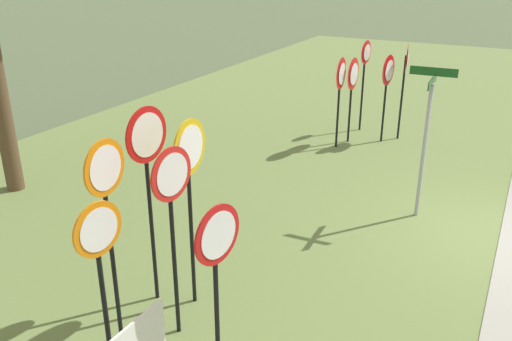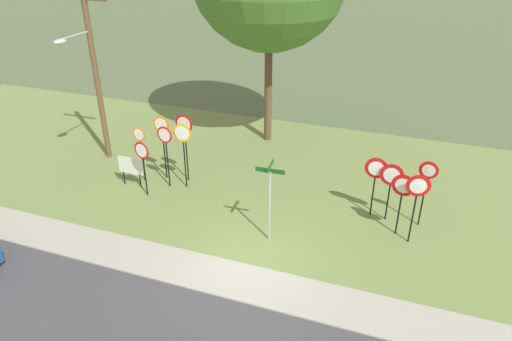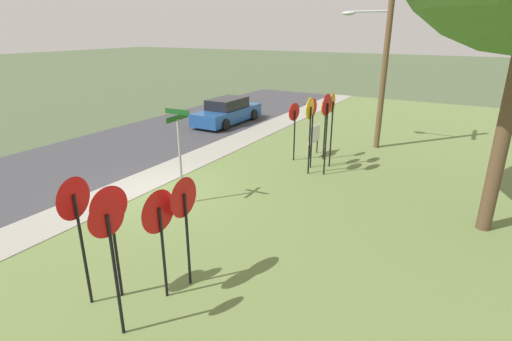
{
  "view_description": "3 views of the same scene",
  "coord_description": "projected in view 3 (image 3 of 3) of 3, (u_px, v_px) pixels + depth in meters",
  "views": [
    {
      "loc": [
        -9.43,
        -0.02,
        4.75
      ],
      "look_at": [
        -1.3,
        4.2,
        1.02
      ],
      "focal_mm": 37.66,
      "sensor_mm": 36.0,
      "label": 1
    },
    {
      "loc": [
        4.17,
        -10.74,
        9.46
      ],
      "look_at": [
        -0.71,
        2.86,
        1.83
      ],
      "focal_mm": 32.63,
      "sensor_mm": 36.0,
      "label": 2
    },
    {
      "loc": [
        8.58,
        8.83,
        5.0
      ],
      "look_at": [
        0.34,
        4.11,
        1.58
      ],
      "focal_mm": 27.68,
      "sensor_mm": 36.0,
      "label": 3
    }
  ],
  "objects": [
    {
      "name": "yield_sign_near_right",
      "position": [
        159.0,
        220.0,
        7.24
      ],
      "size": [
        0.83,
        0.1,
        2.24
      ],
      "rotation": [
        0.0,
        0.0,
        -0.03
      ],
      "color": "black",
      "rests_on": "grass_median"
    },
    {
      "name": "utility_pole",
      "position": [
        383.0,
        47.0,
        16.17
      ],
      "size": [
        2.1,
        2.12,
        7.82
      ],
      "color": "brown",
      "rests_on": "grass_median"
    },
    {
      "name": "stop_sign_center_tall",
      "position": [
        326.0,
        116.0,
        13.55
      ],
      "size": [
        0.76,
        0.11,
        2.9
      ],
      "rotation": [
        0.0,
        0.0,
        -0.06
      ],
      "color": "black",
      "rests_on": "grass_median"
    },
    {
      "name": "grass_median",
      "position": [
        327.0,
        237.0,
        10.02
      ],
      "size": [
        44.0,
        12.0,
        0.04
      ],
      "primitive_type": "cube",
      "color": "olive",
      "rests_on": "ground_plane"
    },
    {
      "name": "yield_sign_center",
      "position": [
        184.0,
        207.0,
        7.6
      ],
      "size": [
        0.8,
        0.11,
        2.33
      ],
      "rotation": [
        0.0,
        0.0,
        0.04
      ],
      "color": "black",
      "rests_on": "grass_median"
    },
    {
      "name": "stop_sign_far_center",
      "position": [
        332.0,
        115.0,
        14.43
      ],
      "size": [
        0.69,
        0.1,
        2.77
      ],
      "rotation": [
        0.0,
        0.0,
        0.05
      ],
      "color": "black",
      "rests_on": "grass_median"
    },
    {
      "name": "road_asphalt",
      "position": [
        58.0,
        167.0,
        15.07
      ],
      "size": [
        44.0,
        6.4,
        0.01
      ],
      "primitive_type": "cube",
      "color": "#3D3D42",
      "rests_on": "ground_plane"
    },
    {
      "name": "parked_hatchback_near",
      "position": [
        227.0,
        112.0,
        21.94
      ],
      "size": [
        4.68,
        1.92,
        1.39
      ],
      "rotation": [
        0.0,
        0.0,
        -0.01
      ],
      "color": "#1E4C8C",
      "rests_on": "road_asphalt"
    },
    {
      "name": "sidewalk_strip",
      "position": [
        134.0,
        186.0,
        13.19
      ],
      "size": [
        44.0,
        1.6,
        0.06
      ],
      "primitive_type": "cube",
      "color": "#99968C",
      "rests_on": "ground_plane"
    },
    {
      "name": "stop_sign_near_left",
      "position": [
        312.0,
        118.0,
        14.35
      ],
      "size": [
        0.68,
        0.12,
        2.62
      ],
      "rotation": [
        0.0,
        0.0,
        -0.11
      ],
      "color": "black",
      "rests_on": "grass_median"
    },
    {
      "name": "stop_sign_near_right",
      "position": [
        294.0,
        119.0,
        15.27
      ],
      "size": [
        0.68,
        0.15,
        2.29
      ],
      "rotation": [
        0.0,
        0.0,
        -0.18
      ],
      "color": "black",
      "rests_on": "grass_median"
    },
    {
      "name": "ground_plane",
      "position": [
        152.0,
        192.0,
        12.83
      ],
      "size": [
        160.0,
        160.0,
        0.0
      ],
      "primitive_type": "plane",
      "color": "#4C5B3D"
    },
    {
      "name": "stop_sign_far_left",
      "position": [
        325.0,
        117.0,
        15.36
      ],
      "size": [
        0.6,
        0.12,
        2.41
      ],
      "rotation": [
        0.0,
        0.0,
        -0.13
      ],
      "color": "black",
      "rests_on": "grass_median"
    },
    {
      "name": "yield_sign_far_left",
      "position": [
        110.0,
        216.0,
        7.24
      ],
      "size": [
        0.78,
        0.14,
        2.31
      ],
      "rotation": [
        0.0,
        0.0,
        -0.14
      ],
      "color": "black",
      "rests_on": "grass_median"
    },
    {
      "name": "stop_sign_far_right",
      "position": [
        310.0,
        119.0,
        13.68
      ],
      "size": [
        0.76,
        0.1,
        2.76
      ],
      "rotation": [
        0.0,
        0.0,
        0.05
      ],
      "color": "black",
      "rests_on": "grass_median"
    },
    {
      "name": "yield_sign_near_left",
      "position": [
        75.0,
        211.0,
        6.96
      ],
      "size": [
        0.78,
        0.16,
        2.56
      ],
      "rotation": [
        0.0,
        0.0,
        0.17
      ],
      "color": "black",
      "rests_on": "grass_median"
    },
    {
      "name": "yield_sign_far_right",
      "position": [
        109.0,
        237.0,
        6.22
      ],
      "size": [
        0.65,
        0.12,
        2.52
      ],
      "rotation": [
        0.0,
        0.0,
        -0.12
      ],
      "color": "black",
      "rests_on": "grass_median"
    },
    {
      "name": "notice_board",
      "position": [
        314.0,
        136.0,
        16.1
      ],
      "size": [
        1.1,
        0.07,
        1.25
      ],
      "rotation": [
        0.0,
        0.0,
        -0.02
      ],
      "color": "black",
      "rests_on": "grass_median"
    },
    {
      "name": "street_name_post",
      "position": [
        179.0,
        149.0,
        11.33
      ],
      "size": [
        0.96,
        0.82,
        2.86
      ],
      "rotation": [
        0.0,
        0.0,
        0.04
      ],
      "color": "#9EA0A8",
      "rests_on": "grass_median"
    }
  ]
}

